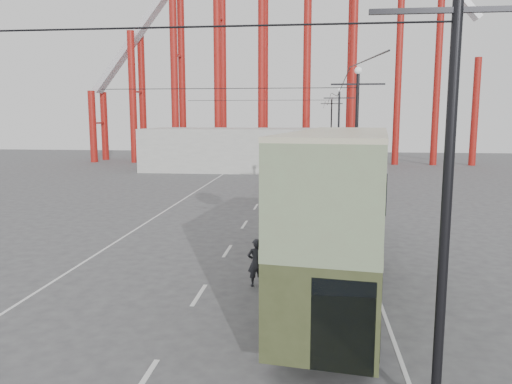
# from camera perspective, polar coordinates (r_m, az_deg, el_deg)

# --- Properties ---
(ground) EXTENTS (160.00, 160.00, 0.00)m
(ground) POSITION_cam_1_polar(r_m,az_deg,el_deg) (14.68, -6.22, -17.15)
(ground) COLOR #444446
(ground) RESTS_ON ground
(road_markings) EXTENTS (12.52, 120.00, 0.01)m
(road_markings) POSITION_cam_1_polar(r_m,az_deg,el_deg) (33.43, -0.23, -2.39)
(road_markings) COLOR silver
(road_markings) RESTS_ON ground
(lamp_post_near) EXTENTS (3.20, 0.44, 10.80)m
(lamp_post_near) POSITION_cam_1_polar(r_m,az_deg,el_deg) (10.33, 21.92, 16.33)
(lamp_post_near) COLOR black
(lamp_post_near) RESTS_ON ground
(lamp_post_mid) EXTENTS (3.20, 0.44, 9.32)m
(lamp_post_mid) POSITION_cam_1_polar(r_m,az_deg,el_deg) (31.04, 11.37, 5.29)
(lamp_post_mid) COLOR black
(lamp_post_mid) RESTS_ON ground
(lamp_post_far) EXTENTS (3.20, 0.44, 9.32)m
(lamp_post_far) POSITION_cam_1_polar(r_m,az_deg,el_deg) (52.98, 9.40, 6.63)
(lamp_post_far) COLOR black
(lamp_post_far) RESTS_ON ground
(lamp_post_distant) EXTENTS (3.20, 0.44, 9.32)m
(lamp_post_distant) POSITION_cam_1_polar(r_m,az_deg,el_deg) (74.95, 8.59, 7.19)
(lamp_post_distant) COLOR black
(lamp_post_distant) RESTS_ON ground
(fairground_shed) EXTENTS (22.00, 10.00, 5.00)m
(fairground_shed) POSITION_cam_1_polar(r_m,az_deg,el_deg) (60.68, -2.02, 4.91)
(fairground_shed) COLOR #A0A09B
(fairground_shed) RESTS_ON ground
(double_decker_bus) EXTENTS (4.23, 11.30, 5.92)m
(double_decker_bus) POSITION_cam_1_polar(r_m,az_deg,el_deg) (16.55, 9.60, -2.15)
(double_decker_bus) COLOR #353A1F
(double_decker_bus) RESTS_ON ground
(single_decker_green) EXTENTS (3.66, 10.56, 2.92)m
(single_decker_green) POSITION_cam_1_polar(r_m,az_deg,el_deg) (25.27, 7.75, -2.25)
(single_decker_green) COLOR gray
(single_decker_green) RESTS_ON ground
(single_decker_cream) EXTENTS (3.77, 10.76, 3.28)m
(single_decker_cream) POSITION_cam_1_polar(r_m,az_deg,el_deg) (40.75, 6.86, 2.15)
(single_decker_cream) COLOR #BEB999
(single_decker_cream) RESTS_ON ground
(pedestrian) EXTENTS (0.78, 0.65, 1.84)m
(pedestrian) POSITION_cam_1_polar(r_m,az_deg,el_deg) (19.02, 0.01, -8.05)
(pedestrian) COLOR black
(pedestrian) RESTS_ON ground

